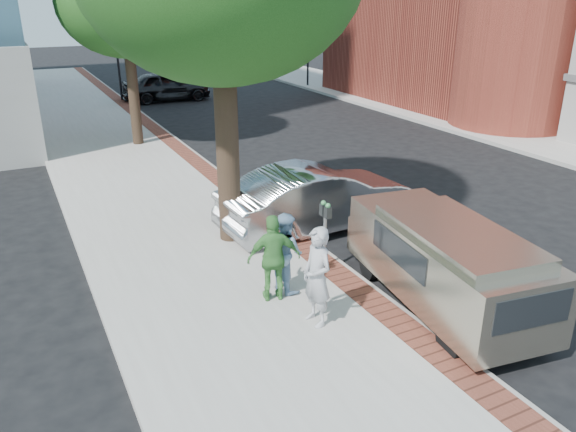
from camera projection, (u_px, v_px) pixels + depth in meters
ground at (289, 270)px, 12.19m from camera, size 120.00×120.00×0.00m
sidewalk at (136, 176)px, 18.17m from camera, size 5.00×60.00×0.15m
brick_strip at (201, 165)px, 19.06m from camera, size 0.60×60.00×0.01m
curb at (211, 166)px, 19.24m from camera, size 0.10×60.00×0.15m
sidewalk_far at (498, 127)px, 24.88m from camera, size 5.00×60.00×0.15m
signal_near at (118, 60)px, 29.97m from camera, size 0.70×0.15×3.80m
signal_far at (308, 51)px, 34.83m from camera, size 0.70×0.15×3.80m
tree_far at (124, 2)px, 19.97m from camera, size 4.80×4.80×7.14m
parking_meter at (325, 221)px, 11.65m from camera, size 0.12×0.32×1.47m
person_gray at (317, 277)px, 9.66m from camera, size 0.49×0.70×1.82m
person_officer at (285, 252)px, 10.86m from camera, size 0.73×0.87×1.59m
person_green at (274, 258)px, 10.46m from camera, size 1.08×0.67×1.71m
sedan_silver at (317, 198)px, 14.03m from camera, size 5.13×2.08×1.65m
bg_car at (166, 86)px, 30.95m from camera, size 4.83×2.14×1.62m
van at (440, 258)px, 10.60m from camera, size 2.39×4.86×1.72m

